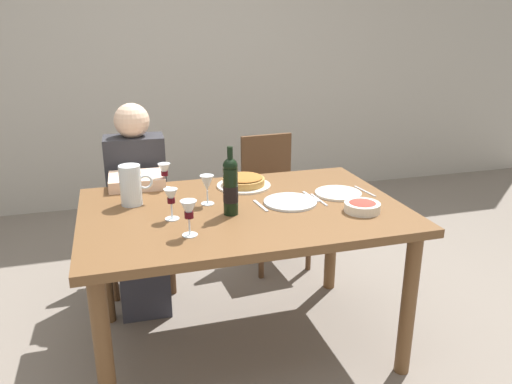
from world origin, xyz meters
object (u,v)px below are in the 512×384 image
chair_left (138,207)px  wine_glass_centre (207,184)px  salad_bowl (362,206)px  dinner_plate_left_setting (338,193)px  chair_right (272,192)px  baked_tart (244,181)px  dinner_plate_right_setting (290,202)px  water_pitcher (131,187)px  wine_glass_left_diner (171,198)px  wine_glass_right_diner (189,211)px  dining_table (243,225)px  wine_bottle (231,186)px  wine_glass_spare (164,171)px  diner_left (138,201)px

chair_left → wine_glass_centre: bearing=112.4°
salad_bowl → dinner_plate_left_setting: bearing=89.8°
dinner_plate_left_setting → chair_right: chair_right is taller
baked_tart → dinner_plate_right_setting: bearing=-64.9°
water_pitcher → dinner_plate_right_setting: size_ratio=0.76×
wine_glass_left_diner → wine_glass_right_diner: (0.05, -0.20, 0.01)m
dining_table → salad_bowl: salad_bowl is taller
dinner_plate_right_setting → chair_left: size_ratio=0.29×
baked_tart → chair_left: 0.83m
water_pitcher → wine_glass_left_diner: size_ratio=1.37×
wine_glass_left_diner → baked_tart: bearing=40.4°
salad_bowl → wine_glass_centre: wine_glass_centre is taller
baked_tart → wine_glass_centre: (-0.24, -0.21, 0.07)m
wine_glass_right_diner → dinner_plate_right_setting: (0.53, 0.25, -0.10)m
wine_glass_centre → dining_table: bearing=-30.4°
baked_tart → salad_bowl: size_ratio=1.73×
wine_bottle → dinner_plate_right_setting: (0.31, 0.06, -0.13)m
dining_table → wine_bottle: 0.25m
wine_bottle → chair_left: wine_bottle is taller
salad_bowl → chair_left: 1.48m
wine_bottle → baked_tart: bearing=66.8°
dinner_plate_right_setting → wine_glass_centre: bearing=165.3°
dining_table → wine_glass_spare: bearing=130.0°
salad_bowl → dinner_plate_right_setting: salad_bowl is taller
wine_bottle → wine_glass_spare: size_ratio=2.30×
wine_glass_right_diner → dinner_plate_left_setting: 0.87m
water_pitcher → wine_glass_right_diner: 0.49m
wine_glass_centre → wine_glass_spare: bearing=119.9°
water_pitcher → chair_left: 0.77m
wine_bottle → chair_left: bearing=111.5°
wine_glass_centre → dinner_plate_left_setting: (0.67, -0.05, -0.09)m
salad_bowl → wine_glass_spare: wine_glass_spare is taller
wine_bottle → chair_left: (-0.37, 0.95, -0.40)m
chair_right → wine_glass_left_diner: bearing=47.3°
dinner_plate_right_setting → diner_left: size_ratio=0.22×
salad_bowl → wine_glass_centre: (-0.66, 0.30, 0.07)m
wine_bottle → dinner_plate_left_setting: size_ratio=1.34×
dinner_plate_left_setting → diner_left: diner_left is taller
water_pitcher → wine_glass_right_diner: size_ratio=1.28×
dining_table → wine_glass_centre: (-0.15, 0.09, 0.19)m
dinner_plate_right_setting → dining_table: bearing=177.0°
wine_bottle → water_pitcher: wine_bottle is taller
wine_bottle → wine_glass_spare: bearing=118.4°
dinner_plate_right_setting → baked_tart: bearing=115.1°
wine_glass_spare → wine_glass_centre: bearing=-60.1°
salad_bowl → wine_glass_right_diner: bearing=-176.7°
wine_glass_right_diner → chair_left: 1.20m
dining_table → chair_right: size_ratio=1.72×
dinner_plate_right_setting → chair_left: chair_left is taller
dining_table → diner_left: size_ratio=1.29×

